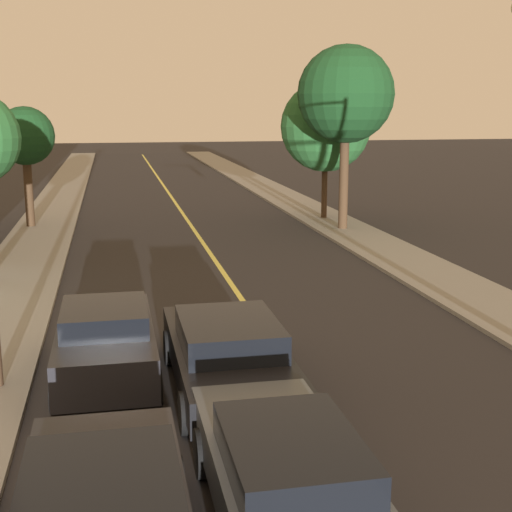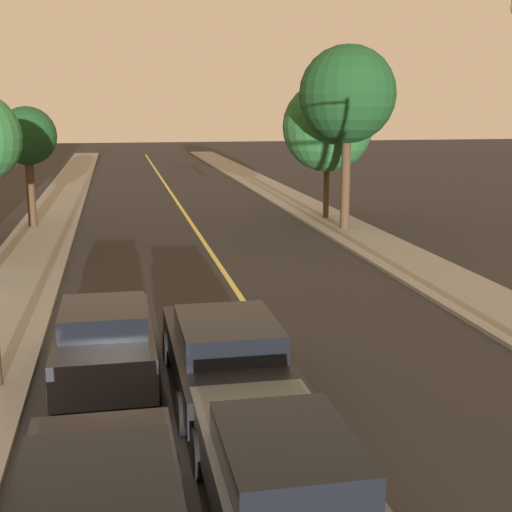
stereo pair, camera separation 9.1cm
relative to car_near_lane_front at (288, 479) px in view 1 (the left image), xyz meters
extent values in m
cube|color=black|center=(1.37, 31.54, -0.74)|extent=(9.80, 80.00, 0.01)
cube|color=#D1C14C|center=(1.37, 31.54, -0.73)|extent=(0.16, 76.00, 0.00)
cube|color=gray|center=(-4.78, 31.54, -0.68)|extent=(2.50, 80.00, 0.12)
cube|color=gray|center=(7.52, 31.54, -0.68)|extent=(2.50, 80.00, 0.12)
cube|color=#474C51|center=(0.00, 0.04, -0.09)|extent=(1.74, 4.99, 0.60)
cube|color=black|center=(0.00, -0.16, 0.43)|extent=(1.53, 2.25, 0.43)
cylinder|color=black|center=(-0.82, 1.59, -0.39)|extent=(0.22, 0.71, 0.71)
cylinder|color=black|center=(0.82, 1.59, -0.39)|extent=(0.22, 0.71, 0.71)
cube|color=black|center=(0.00, 4.55, -0.11)|extent=(1.92, 5.13, 0.57)
cube|color=black|center=(0.00, 4.34, 0.43)|extent=(1.69, 2.31, 0.50)
cylinder|color=black|center=(-0.91, 6.14, -0.39)|extent=(0.22, 0.70, 0.70)
cylinder|color=black|center=(0.91, 6.14, -0.39)|extent=(0.22, 0.70, 0.70)
cylinder|color=black|center=(-0.91, 2.96, -0.39)|extent=(0.22, 0.70, 0.70)
cylinder|color=black|center=(0.91, 2.96, -0.39)|extent=(0.22, 0.70, 0.70)
cube|color=black|center=(-2.16, -1.00, 0.54)|extent=(1.59, 2.23, 0.48)
cylinder|color=black|center=(-3.01, 0.73, -0.36)|extent=(0.22, 0.76, 0.76)
cylinder|color=black|center=(-1.30, 0.73, -0.36)|extent=(0.22, 0.76, 0.76)
cube|color=black|center=(-2.16, 5.53, -0.04)|extent=(1.75, 4.24, 0.78)
cube|color=black|center=(-2.16, 5.36, 0.56)|extent=(1.54, 1.91, 0.42)
cylinder|color=black|center=(-2.99, 6.84, -0.43)|extent=(0.22, 0.62, 0.62)
cylinder|color=black|center=(-1.32, 6.84, -0.43)|extent=(0.22, 0.62, 0.62)
cylinder|color=black|center=(-2.99, 4.21, -0.43)|extent=(0.22, 0.62, 0.62)
cylinder|color=black|center=(-1.32, 4.21, -0.43)|extent=(0.22, 0.62, 0.62)
cylinder|color=#3D2B1C|center=(-5.35, 23.50, 0.84)|extent=(0.35, 0.35, 2.92)
sphere|color=#143819|center=(-5.35, 23.50, 3.14)|extent=(2.41, 2.41, 2.41)
cylinder|color=#3D2B1C|center=(7.48, 23.28, 0.72)|extent=(0.26, 0.26, 2.68)
sphere|color=#235628|center=(7.48, 23.28, 3.46)|extent=(4.00, 4.00, 4.00)
cylinder|color=#3D2B1C|center=(7.41, 20.37, 1.41)|extent=(0.38, 0.38, 4.07)
sphere|color=#143819|center=(7.41, 20.37, 4.81)|extent=(3.90, 3.90, 3.90)
camera|label=1|loc=(-1.92, -7.53, 4.36)|focal=50.00mm
camera|label=2|loc=(-1.83, -7.54, 4.36)|focal=50.00mm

